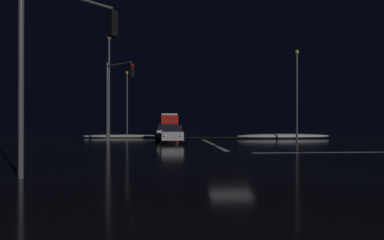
{
  "coord_description": "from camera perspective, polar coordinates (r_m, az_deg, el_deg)",
  "views": [
    {
      "loc": [
        -3.87,
        -20.52,
        1.88
      ],
      "look_at": [
        -1.42,
        11.81,
        2.01
      ],
      "focal_mm": 32.82,
      "sensor_mm": 36.0,
      "label": 1
    }
  ],
  "objects": [
    {
      "name": "streetlamp_left_far",
      "position": [
        50.73,
        -10.5,
        3.52
      ],
      "size": [
        0.44,
        0.44,
        9.01
      ],
      "color": "#424247",
      "rests_on": "ground"
    },
    {
      "name": "sedan_red",
      "position": [
        41.38,
        -3.96,
        -1.72
      ],
      "size": [
        2.02,
        4.33,
        1.57
      ],
      "color": "maroon",
      "rests_on": "ground"
    },
    {
      "name": "ground",
      "position": [
        20.97,
        6.34,
        -5.5
      ],
      "size": [
        120.0,
        120.0,
        0.1
      ],
      "primitive_type": "cube",
      "color": "black"
    },
    {
      "name": "sedan_white",
      "position": [
        35.83,
        -4.21,
        -1.95
      ],
      "size": [
        2.02,
        4.33,
        1.57
      ],
      "color": "silver",
      "rests_on": "ground"
    },
    {
      "name": "streetlamp_left_near",
      "position": [
        34.98,
        -13.33,
        6.26
      ],
      "size": [
        0.44,
        0.44,
        10.24
      ],
      "color": "#424247",
      "rests_on": "ground"
    },
    {
      "name": "snow_bank_right_curb",
      "position": [
        39.69,
        14.61,
        -2.56
      ],
      "size": [
        10.35,
        1.5,
        0.53
      ],
      "color": "white",
      "rests_on": "ground"
    },
    {
      "name": "snow_bank_left_curb",
      "position": [
        41.15,
        -11.52,
        -2.59
      ],
      "size": [
        9.29,
        1.5,
        0.36
      ],
      "color": "white",
      "rests_on": "ground"
    },
    {
      "name": "streetlamp_right_near",
      "position": [
        36.92,
        16.66,
        4.99
      ],
      "size": [
        0.44,
        0.44,
        9.08
      ],
      "color": "#424247",
      "rests_on": "ground"
    },
    {
      "name": "centre_line_ns",
      "position": [
        40.55,
        1.14,
        -2.88
      ],
      "size": [
        22.0,
        0.15,
        0.01
      ],
      "color": "yellow",
      "rests_on": "ground"
    },
    {
      "name": "sedan_silver",
      "position": [
        30.56,
        -3.24,
        -2.25
      ],
      "size": [
        2.02,
        4.33,
        1.57
      ],
      "color": "#B7B7BC",
      "rests_on": "ground"
    },
    {
      "name": "traffic_signal_nw",
      "position": [
        28.64,
        -12.12,
        5.11
      ],
      "size": [
        2.44,
        2.44,
        6.71
      ],
      "color": "#4C4C51",
      "rests_on": "ground"
    },
    {
      "name": "box_truck",
      "position": [
        54.3,
        -3.68,
        -0.41
      ],
      "size": [
        2.68,
        8.28,
        3.08
      ],
      "color": "red",
      "rests_on": "ground"
    },
    {
      "name": "stop_line_north",
      "position": [
        29.05,
        3.33,
        -3.93
      ],
      "size": [
        0.35,
        14.05,
        0.01
      ],
      "color": "white",
      "rests_on": "ground"
    },
    {
      "name": "crosswalk_bar_east",
      "position": [
        23.93,
        26.36,
        -4.7
      ],
      "size": [
        14.05,
        0.4,
        0.01
      ],
      "color": "white",
      "rests_on": "ground"
    },
    {
      "name": "traffic_signal_sw",
      "position": [
        13.76,
        -20.19,
        11.33
      ],
      "size": [
        2.89,
        2.89,
        6.79
      ],
      "color": "#4C4C51",
      "rests_on": "ground"
    },
    {
      "name": "sedan_orange",
      "position": [
        46.73,
        -3.48,
        -1.55
      ],
      "size": [
        2.02,
        4.33,
        1.57
      ],
      "color": "#C66014",
      "rests_on": "ground"
    }
  ]
}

